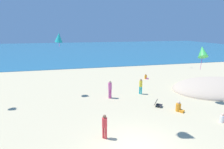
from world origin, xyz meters
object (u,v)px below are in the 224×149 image
Objects in this scene: person_0 at (105,125)px; kite_green at (203,52)px; person_5 at (223,119)px; person_6 at (141,85)px; beach_chair_near_camera at (158,104)px; person_2 at (146,77)px; kite_teal at (59,37)px; beach_chair_far_right at (190,87)px; person_1 at (110,88)px; person_4 at (179,108)px.

kite_green is at bearing 154.61° from person_0.
person_5 is 7.56m from person_6.
beach_chair_near_camera is 0.50× the size of person_6.
kite_teal reaches higher than person_2.
person_0 is at bearing -156.74° from kite_green.
person_2 is (-2.78, 5.07, -0.01)m from beach_chair_far_right.
person_5 is at bearing -164.02° from person_1.
person_6 is 6.20m from kite_green.
kite_teal reaches higher than beach_chair_far_right.
person_2 is 12.13m from kite_teal.
beach_chair_far_right is 0.65× the size of kite_teal.
person_6 reaches higher than beach_chair_far_right.
kite_green is at bearing 111.06° from person_5.
person_4 reaches higher than person_5.
person_6 is 8.91m from kite_teal.
beach_chair_near_camera is 0.60× the size of kite_teal.
person_1 reaches higher than person_0.
beach_chair_near_camera is 0.36× the size of kite_green.
person_0 is at bearing -106.87° from beach_chair_near_camera.
kite_green is (-1.39, -3.09, 4.13)m from beach_chair_far_right.
person_0 is at bearing -99.89° from person_4.
person_4 is (4.53, -4.09, -0.66)m from person_1.
person_6 is 1.20× the size of kite_teal.
kite_teal is (-8.84, 6.13, 5.16)m from person_4.
person_0 is 10.61m from kite_green.
person_2 is at bearing 141.10° from person_4.
person_6 is (4.96, 6.83, 0.02)m from person_0.
person_5 is at bearing 131.72° from person_0.
beach_chair_near_camera is 6.31m from person_0.
kite_green is (9.19, 3.95, 3.52)m from person_0.
beach_chair_near_camera is at bearing 165.96° from person_5.
person_6 reaches higher than beach_chair_near_camera.
kite_green reaches higher than person_4.
person_2 is 0.42× the size of person_6.
beach_chair_far_right is 5.67m from person_6.
beach_chair_far_right is at bearing 142.27° from person_6.
beach_chair_near_camera is at bearing -159.73° from person_1.
kite_teal reaches higher than beach_chair_near_camera.
person_5 is 5.77m from kite_green.
kite_green reaches higher than person_2.
person_6 reaches higher than person_2.
person_1 is at bearing 177.93° from beach_chair_near_camera.
person_2 is (6.01, 5.67, -0.73)m from person_1.
kite_green is (0.95, 3.90, 4.14)m from person_5.
kite_teal is (-10.32, -3.63, 5.23)m from person_2.
beach_chair_near_camera is 5.77m from kite_green.
person_4 is 0.54× the size of person_6.
kite_teal reaches higher than person_1.
beach_chair_near_camera is 0.93× the size of person_4.
person_2 is 0.50× the size of kite_teal.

